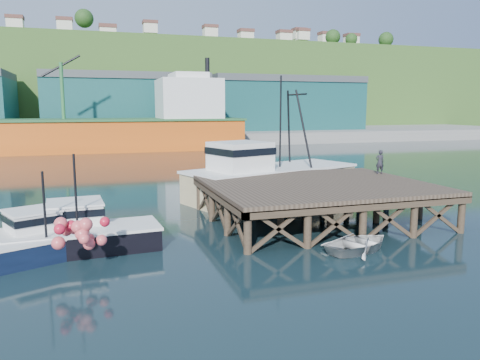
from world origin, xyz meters
name	(u,v)px	position (x,y,z in m)	size (l,w,h in m)	color
ground	(223,227)	(0.00, 0.00, 0.00)	(300.00, 300.00, 0.00)	black
wharf	(319,187)	(5.50, -0.19, 1.94)	(12.00, 10.00, 2.62)	brown
far_quay	(126,135)	(0.00, 70.00, 1.00)	(160.00, 40.00, 2.00)	gray
warehouse_mid	(127,106)	(0.00, 65.00, 6.50)	(28.00, 16.00, 9.00)	#1A5655
warehouse_right	(279,106)	(30.00, 65.00, 6.50)	(30.00, 16.00, 9.00)	#1A5655
cargo_ship	(76,128)	(-8.46, 48.00, 3.31)	(55.50, 10.00, 13.75)	orange
hillside	(116,88)	(0.00, 100.00, 11.00)	(220.00, 50.00, 22.00)	#2D511E
boat_navy	(40,240)	(-8.74, -2.43, 0.76)	(6.41, 4.53, 3.78)	#0E1832
boat_black	(77,232)	(-7.25, -1.81, 0.81)	(7.28, 6.10, 4.40)	black
trawler	(268,173)	(5.23, 6.88, 1.74)	(13.39, 8.37, 8.44)	#CCB884
dinghy	(359,243)	(4.66, -5.80, 0.36)	(2.49, 3.49, 0.72)	silver
dockworker	(380,162)	(10.90, 2.06, 2.88)	(0.55, 0.36, 1.51)	black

